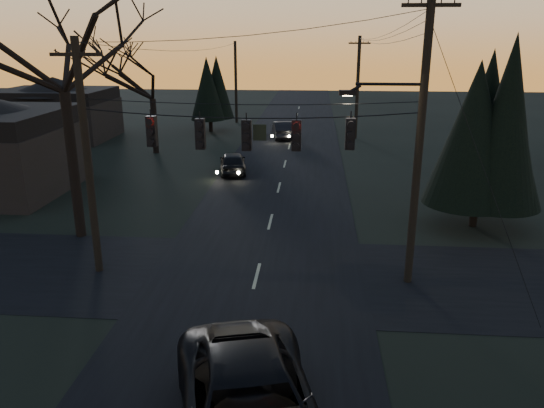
# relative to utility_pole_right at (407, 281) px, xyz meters

# --- Properties ---
(main_road) EXTENTS (8.00, 120.00, 0.02)m
(main_road) POSITION_rel_utility_pole_right_xyz_m (-5.50, 10.00, 0.01)
(main_road) COLOR black
(main_road) RESTS_ON ground
(cross_road) EXTENTS (60.00, 7.00, 0.02)m
(cross_road) POSITION_rel_utility_pole_right_xyz_m (-5.50, 0.00, 0.01)
(cross_road) COLOR black
(cross_road) RESTS_ON ground
(utility_pole_right) EXTENTS (5.00, 0.30, 10.00)m
(utility_pole_right) POSITION_rel_utility_pole_right_xyz_m (0.00, 0.00, 0.00)
(utility_pole_right) COLOR black
(utility_pole_right) RESTS_ON ground
(utility_pole_left) EXTENTS (1.80, 0.30, 8.50)m
(utility_pole_left) POSITION_rel_utility_pole_right_xyz_m (-11.50, 0.00, 0.00)
(utility_pole_left) COLOR black
(utility_pole_left) RESTS_ON ground
(utility_pole_far_r) EXTENTS (1.80, 0.30, 8.50)m
(utility_pole_far_r) POSITION_rel_utility_pole_right_xyz_m (0.00, 28.00, 0.00)
(utility_pole_far_r) COLOR black
(utility_pole_far_r) RESTS_ON ground
(utility_pole_far_l) EXTENTS (0.30, 0.30, 8.00)m
(utility_pole_far_l) POSITION_rel_utility_pole_right_xyz_m (-11.50, 36.00, 0.00)
(utility_pole_far_l) COLOR black
(utility_pole_far_l) RESTS_ON ground
(span_signal_assembly) EXTENTS (11.50, 0.44, 1.50)m
(span_signal_assembly) POSITION_rel_utility_pole_right_xyz_m (-5.74, 0.00, 5.32)
(span_signal_assembly) COLOR black
(span_signal_assembly) RESTS_ON ground
(bare_tree_left) EXTENTS (9.10, 9.10, 12.60)m
(bare_tree_left) POSITION_rel_utility_pole_right_xyz_m (-13.74, 3.51, 8.81)
(bare_tree_left) COLOR black
(bare_tree_left) RESTS_ON ground
(evergreen_right) EXTENTS (4.10, 4.10, 7.56)m
(evergreen_right) POSITION_rel_utility_pole_right_xyz_m (3.98, 6.21, 4.37)
(evergreen_right) COLOR black
(evergreen_right) RESTS_ON ground
(bare_tree_dist) EXTENTS (7.63, 7.63, 8.09)m
(bare_tree_dist) POSITION_rel_utility_pole_right_xyz_m (-15.48, 20.95, 5.66)
(bare_tree_dist) COLOR black
(bare_tree_dist) RESTS_ON ground
(evergreen_dist) EXTENTS (3.16, 3.16, 6.51)m
(evergreen_dist) POSITION_rel_utility_pole_right_xyz_m (-13.10, 30.50, 3.84)
(evergreen_dist) COLOR black
(evergreen_dist) RESTS_ON ground
(house_left_far) EXTENTS (9.00, 7.00, 5.20)m
(house_left_far) POSITION_rel_utility_pole_right_xyz_m (-25.50, 26.00, 2.60)
(house_left_far) COLOR black
(house_left_far) RESTS_ON ground
(sedan_oncoming_a) EXTENTS (2.26, 4.24, 1.37)m
(sedan_oncoming_a) POSITION_rel_utility_pole_right_xyz_m (-8.70, 15.21, 0.69)
(sedan_oncoming_a) COLOR black
(sedan_oncoming_a) RESTS_ON ground
(sedan_oncoming_b) EXTENTS (2.22, 4.56, 1.44)m
(sedan_oncoming_b) POSITION_rel_utility_pole_right_xyz_m (-6.30, 27.75, 0.72)
(sedan_oncoming_b) COLOR black
(sedan_oncoming_b) RESTS_ON ground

